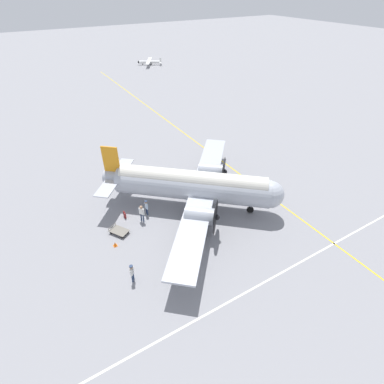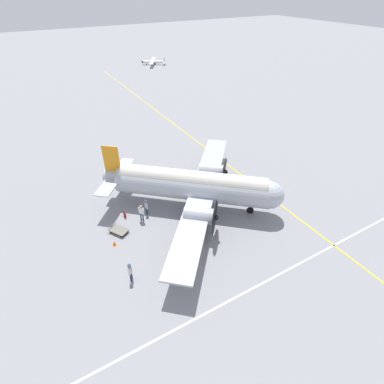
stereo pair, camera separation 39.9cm
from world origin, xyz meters
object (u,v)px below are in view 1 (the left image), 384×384
passenger_boarding (146,206)px  traffic_cone (115,244)px  airliner_main (197,186)px  ramp_agent (142,212)px  light_aircraft_distant (149,62)px  suitcase_near_door (125,215)px  crew_foreground (132,271)px  baggage_cart (119,231)px

passenger_boarding → traffic_cone: size_ratio=3.72×
traffic_cone → airliner_main: bearing=97.2°
ramp_agent → traffic_cone: size_ratio=4.12×
light_aircraft_distant → traffic_cone: size_ratio=18.08×
airliner_main → ramp_agent: bearing=-146.3°
traffic_cone → passenger_boarding: bearing=121.6°
suitcase_near_door → light_aircraft_distant: light_aircraft_distant is taller
passenger_boarding → suitcase_near_door: bearing=-108.3°
crew_foreground → passenger_boarding: crew_foreground is taller
traffic_cone → light_aircraft_distant: bearing=153.4°
ramp_agent → traffic_cone: ramp_agent is taller
traffic_cone → suitcase_near_door: bearing=147.3°
light_aircraft_distant → crew_foreground: bearing=94.6°
airliner_main → light_aircraft_distant: bearing=111.2°
passenger_boarding → ramp_agent: ramp_agent is taller
airliner_main → crew_foreground: size_ratio=11.11×
ramp_agent → traffic_cone: (1.90, -3.44, -0.94)m
airliner_main → passenger_boarding: (-1.44, -4.95, -1.58)m
crew_foreground → passenger_boarding: (-6.97, 4.25, -0.01)m
crew_foreground → suitcase_near_door: 8.03m
airliner_main → passenger_boarding: bearing=-155.3°
airliner_main → ramp_agent: airliner_main is taller
crew_foreground → traffic_cone: bearing=-139.3°
airliner_main → traffic_cone: airliner_main is taller
passenger_boarding → light_aircraft_distant: 65.18m
suitcase_near_door → baggage_cart: suitcase_near_door is taller
suitcase_near_door → baggage_cart: size_ratio=0.33×
light_aircraft_distant → traffic_cone: (62.04, -31.00, -0.56)m
crew_foreground → suitcase_near_door: crew_foreground is taller
airliner_main → baggage_cart: 8.65m
suitcase_near_door → traffic_cone: suitcase_near_door is taller
crew_foreground → light_aircraft_distant: (-66.41, 31.01, -0.31)m
suitcase_near_door → ramp_agent: bearing=42.0°
airliner_main → suitcase_near_door: 7.73m
crew_foreground → passenger_boarding: size_ratio=1.01×
crew_foreground → passenger_boarding: bearing=-170.6°
suitcase_near_door → traffic_cone: (3.33, -2.14, -0.10)m
airliner_main → baggage_cart: size_ratio=9.54×
baggage_cart → traffic_cone: 1.66m
airliner_main → traffic_cone: 9.58m
crew_foreground → ramp_agent: ramp_agent is taller
light_aircraft_distant → baggage_cart: bearing=93.2°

